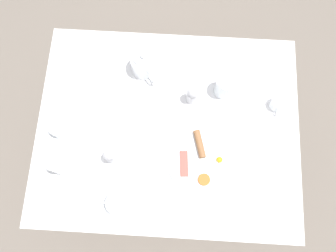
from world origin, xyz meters
The scene contains 13 objects.
ground_plane centered at (0.00, 0.00, 0.00)m, with size 8.00×8.00×0.00m, color #70665B.
table centered at (0.00, 0.00, 0.69)m, with size 0.88×1.10×0.77m.
breakfast_plate centered at (0.14, 0.14, 0.78)m, with size 0.28×0.28×0.04m.
teapot_near centered at (-0.26, -0.12, 0.82)m, with size 0.17×0.12×0.13m.
teacup_with_saucer_left centered at (0.03, -0.44, 0.80)m, with size 0.16×0.16×0.06m.
teacup_with_saucer_right centered at (0.32, -0.17, 0.80)m, with size 0.16×0.16×0.06m.
water_glass_tall centered at (0.18, -0.41, 0.83)m, with size 0.08×0.08×0.12m.
water_glass_short centered at (-0.18, 0.23, 0.82)m, with size 0.08×0.08×0.11m.
creamer_jug centered at (-0.12, 0.45, 0.79)m, with size 0.08×0.06×0.05m.
pepper_grinder centered at (0.14, -0.22, 0.83)m, with size 0.05×0.05×0.11m.
salt_grinder centered at (-0.13, 0.09, 0.83)m, with size 0.05×0.05×0.11m.
fork_by_plate centered at (0.22, 0.38, 0.77)m, with size 0.09×0.16×0.00m.
knife_by_plate centered at (-0.03, -0.23, 0.77)m, with size 0.20×0.07×0.00m.
Camera 1 is at (0.36, 0.02, 2.09)m, focal length 35.00 mm.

